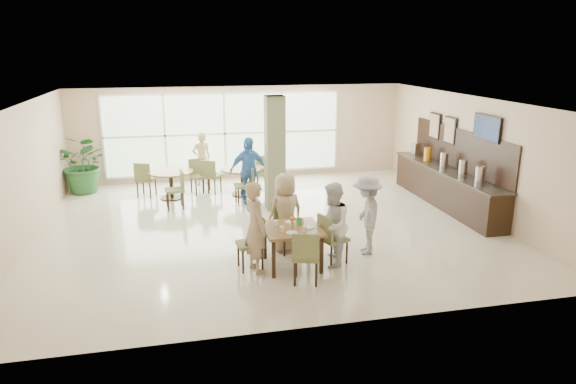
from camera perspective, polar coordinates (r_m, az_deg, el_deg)
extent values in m
plane|color=beige|center=(11.73, -2.22, -3.67)|extent=(10.00, 10.00, 0.00)
plane|color=white|center=(11.11, -2.38, 10.07)|extent=(10.00, 10.00, 0.00)
plane|color=beige|center=(15.71, -5.23, 6.55)|extent=(10.00, 0.00, 10.00)
plane|color=beige|center=(7.13, 4.16, -4.83)|extent=(10.00, 0.00, 10.00)
plane|color=beige|center=(11.58, -27.44, 1.50)|extent=(0.00, 9.00, 9.00)
plane|color=beige|center=(13.15, 19.73, 3.88)|extent=(0.00, 9.00, 9.00)
plane|color=silver|center=(15.63, -7.05, 6.45)|extent=(7.00, 0.00, 7.00)
cube|color=#697551|center=(12.56, -1.47, 4.29)|extent=(0.45, 0.45, 2.80)
cube|color=brown|center=(9.34, 0.49, -4.12)|extent=(1.03, 1.03, 0.05)
cube|color=black|center=(9.00, -1.60, -7.48)|extent=(0.06, 0.06, 0.70)
cube|color=black|center=(9.19, 3.75, -7.01)|extent=(0.06, 0.06, 0.70)
cube|color=black|center=(9.79, -2.57, -5.52)|extent=(0.06, 0.06, 0.70)
cube|color=black|center=(9.96, 2.37, -5.13)|extent=(0.06, 0.06, 0.70)
cylinder|color=brown|center=(13.93, -12.93, 2.21)|extent=(1.19, 1.19, 0.04)
cylinder|color=black|center=(14.02, -12.84, 0.72)|extent=(0.10, 0.10, 0.71)
cylinder|color=black|center=(14.11, -12.76, -0.61)|extent=(0.60, 0.60, 0.03)
cylinder|color=brown|center=(13.97, -5.12, 2.60)|extent=(1.18, 1.18, 0.04)
cylinder|color=black|center=(14.06, -5.08, 1.11)|extent=(0.10, 0.10, 0.71)
cylinder|color=black|center=(14.15, -5.05, -0.22)|extent=(0.60, 0.60, 0.03)
cylinder|color=white|center=(9.54, 1.53, -3.21)|extent=(0.08, 0.08, 0.10)
cylinder|color=white|center=(9.41, -1.41, -3.49)|extent=(0.08, 0.08, 0.10)
cylinder|color=white|center=(9.12, 1.88, -4.12)|extent=(0.08, 0.08, 0.10)
cylinder|color=white|center=(9.10, -0.72, -4.16)|extent=(0.08, 0.08, 0.10)
cylinder|color=white|center=(9.05, 0.41, -4.55)|extent=(0.20, 0.20, 0.01)
cylinder|color=white|center=(9.60, 0.25, -3.35)|extent=(0.20, 0.20, 0.01)
cylinder|color=white|center=(9.33, 2.30, -3.94)|extent=(0.20, 0.20, 0.01)
cylinder|color=#99B27F|center=(9.31, 0.49, -3.63)|extent=(0.07, 0.07, 0.12)
sphere|color=orange|center=(9.28, 0.68, -2.97)|extent=(0.07, 0.07, 0.07)
sphere|color=orange|center=(9.30, 0.37, -2.94)|extent=(0.07, 0.07, 0.07)
sphere|color=orange|center=(9.25, 0.44, -3.04)|extent=(0.07, 0.07, 0.07)
cube|color=green|center=(9.43, 1.25, -3.28)|extent=(0.10, 0.02, 0.15)
cube|color=black|center=(13.61, 17.13, 0.38)|extent=(0.60, 4.60, 0.90)
cube|color=black|center=(13.50, 17.29, 2.30)|extent=(0.64, 4.70, 0.04)
cube|color=black|center=(13.54, 18.54, 4.53)|extent=(0.04, 4.60, 1.00)
cylinder|color=silver|center=(12.29, 20.54, 1.78)|extent=(0.20, 0.20, 0.40)
cylinder|color=silver|center=(12.87, 18.88, 2.53)|extent=(0.20, 0.20, 0.40)
cylinder|color=silver|center=(13.63, 16.95, 3.39)|extent=(0.20, 0.20, 0.40)
cylinder|color=orange|center=(14.40, 15.22, 4.09)|extent=(0.18, 0.18, 0.36)
cube|color=silver|center=(15.01, 14.00, 4.63)|extent=(0.18, 0.30, 0.36)
cube|color=black|center=(12.50, 21.26, 6.65)|extent=(0.06, 1.00, 0.58)
cube|color=#7F99CC|center=(12.48, 21.16, 6.65)|extent=(0.01, 0.92, 0.50)
cube|color=black|center=(13.89, 17.57, 6.55)|extent=(0.04, 0.55, 0.70)
cube|color=brown|center=(13.88, 17.48, 6.55)|extent=(0.01, 0.47, 0.62)
cube|color=black|center=(14.58, 16.02, 7.08)|extent=(0.04, 0.55, 0.70)
cube|color=brown|center=(14.57, 15.93, 7.08)|extent=(0.01, 0.47, 0.62)
imported|color=#245A29|center=(15.18, -21.68, 2.93)|extent=(1.94, 1.94, 1.63)
imported|color=tan|center=(9.13, -3.63, -3.90)|extent=(0.56, 0.70, 1.67)
imported|color=tan|center=(10.07, -0.31, -2.27)|extent=(0.86, 0.63, 1.57)
imported|color=white|center=(9.41, 4.92, -3.64)|extent=(0.81, 0.91, 1.57)
imported|color=#9E9EA0|center=(10.05, 8.75, -2.50)|extent=(0.78, 1.11, 1.57)
imported|color=#4282C7|center=(13.20, -4.43, 2.41)|extent=(1.12, 0.81, 1.72)
imported|color=white|center=(14.06, -1.70, 2.80)|extent=(1.09, 1.50, 1.49)
imported|color=tan|center=(15.13, -9.56, 3.67)|extent=(0.65, 0.52, 1.57)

